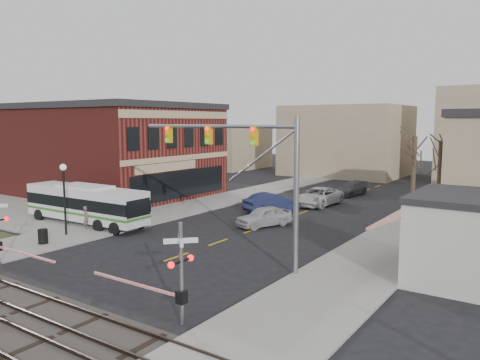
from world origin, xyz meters
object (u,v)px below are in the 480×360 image
(pedestrian_near, at_px, (86,217))
(pedestrian_far, at_px, (140,205))
(rr_crossing_west, at_px, (1,232))
(car_a, at_px, (264,216))
(trash_bin, at_px, (43,236))
(rr_crossing_east, at_px, (173,273))
(transit_bus, at_px, (86,203))
(car_c, at_px, (319,197))
(traffic_signal_mast, at_px, (249,160))
(car_d, at_px, (350,189))
(street_lamp, at_px, (64,185))
(car_b, at_px, (271,202))

(pedestrian_near, height_order, pedestrian_far, pedestrian_far)
(rr_crossing_west, xyz_separation_m, car_a, (6.31, 16.37, -1.22))
(rr_crossing_west, height_order, trash_bin, rr_crossing_west)
(rr_crossing_west, relative_size, rr_crossing_east, 1.00)
(transit_bus, bearing_deg, pedestrian_far, 70.88)
(rr_crossing_east, distance_m, car_c, 27.44)
(rr_crossing_west, xyz_separation_m, car_c, (5.92, 26.77, -1.16))
(pedestrian_near, distance_m, pedestrian_far, 5.32)
(traffic_signal_mast, relative_size, car_c, 1.75)
(transit_bus, relative_size, rr_crossing_west, 1.99)
(trash_bin, height_order, car_c, car_c)
(traffic_signal_mast, xyz_separation_m, car_d, (-4.51, 26.42, -5.06))
(car_a, height_order, car_d, car_a)
(traffic_signal_mast, bearing_deg, trash_bin, -163.42)
(rr_crossing_west, height_order, street_lamp, street_lamp)
(street_lamp, xyz_separation_m, car_d, (9.33, 28.01, -2.83))
(trash_bin, xyz_separation_m, pedestrian_near, (-1.15, 4.18, 0.36))
(street_lamp, height_order, trash_bin, street_lamp)
(rr_crossing_east, distance_m, car_a, 17.36)
(rr_crossing_east, height_order, car_d, rr_crossing_east)
(rr_crossing_west, xyz_separation_m, street_lamp, (-3.18, 6.13, 1.55))
(street_lamp, xyz_separation_m, pedestrian_far, (-0.48, 7.22, -2.51))
(street_lamp, xyz_separation_m, car_a, (9.49, 10.24, -2.77))
(transit_bus, xyz_separation_m, car_c, (11.00, 17.52, -0.81))
(car_b, distance_m, pedestrian_near, 15.40)
(rr_crossing_east, bearing_deg, trash_bin, 165.35)
(transit_bus, height_order, pedestrian_near, transit_bus)
(rr_crossing_east, xyz_separation_m, car_a, (-5.86, 16.30, -1.22))
(car_b, distance_m, pedestrian_far, 11.16)
(car_d, relative_size, pedestrian_near, 2.91)
(traffic_signal_mast, height_order, pedestrian_near, traffic_signal_mast)
(car_b, bearing_deg, rr_crossing_west, 104.50)
(transit_bus, distance_m, street_lamp, 4.11)
(trash_bin, bearing_deg, street_lamp, 110.59)
(car_a, bearing_deg, pedestrian_near, -116.64)
(traffic_signal_mast, xyz_separation_m, car_c, (-4.74, 19.04, -4.94))
(rr_crossing_west, bearing_deg, traffic_signal_mast, 35.94)
(traffic_signal_mast, bearing_deg, car_c, 103.98)
(car_b, distance_m, car_c, 5.58)
(traffic_signal_mast, bearing_deg, rr_crossing_east, -78.83)
(traffic_signal_mast, relative_size, rr_crossing_west, 1.82)
(car_a, bearing_deg, car_d, 113.47)
(car_c, bearing_deg, rr_crossing_west, -98.80)
(car_b, relative_size, pedestrian_far, 2.80)
(street_lamp, bearing_deg, transit_bus, 121.49)
(trash_bin, bearing_deg, car_d, 74.36)
(car_a, xyz_separation_m, pedestrian_far, (-9.97, -3.01, 0.26))
(rr_crossing_west, height_order, car_b, rr_crossing_west)
(street_lamp, bearing_deg, car_d, 71.58)
(transit_bus, xyz_separation_m, trash_bin, (2.76, -5.38, -1.05))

